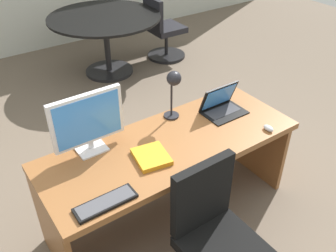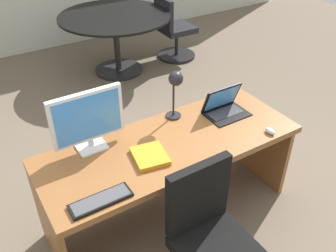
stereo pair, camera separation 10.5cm
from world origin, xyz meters
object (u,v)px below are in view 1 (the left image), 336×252
desk (168,158)px  desk_lamp (173,85)px  laptop (221,103)px  monitor (88,121)px  office_chair (215,245)px  meeting_table (105,30)px  meeting_chair_near (163,33)px  keyboard (106,203)px  mouse (268,128)px  book (151,157)px

desk → desk_lamp: 0.55m
laptop → monitor: bearing=173.3°
office_chair → meeting_table: (0.90, 3.25, 0.23)m
desk → meeting_chair_near: bearing=56.5°
keyboard → meeting_table: bearing=63.4°
laptop → office_chair: laptop is taller
desk → laptop: size_ratio=5.71×
keyboard → laptop: bearing=17.5°
mouse → office_chair: bearing=-155.5°
desk_lamp → desk: bearing=-133.7°
mouse → desk_lamp: (-0.48, 0.54, 0.27)m
book → meeting_table: bearing=69.6°
keyboard → office_chair: office_chair is taller
desk → monitor: 0.68m
laptop → desk_lamp: desk_lamp is taller
laptop → book: size_ratio=1.18×
desk → meeting_chair_near: (1.67, 2.53, -0.17)m
laptop → office_chair: (-0.69, -0.78, -0.42)m
meeting_chair_near → book: bearing=-125.5°
desk → laptop: 0.63m
laptop → desk_lamp: size_ratio=0.83×
keyboard → desk_lamp: bearing=31.4°
office_chair → meeting_chair_near: bearing=61.0°
desk_lamp → laptop: bearing=-19.6°
mouse → meeting_chair_near: size_ratio=0.10×
keyboard → mouse: 1.33m
monitor → keyboard: (-0.15, -0.51, -0.23)m
book → office_chair: size_ratio=0.30×
book → meeting_chair_near: 3.27m
desk → book: size_ratio=6.76×
mouse → meeting_chair_near: meeting_chair_near is taller
mouse → desk_lamp: 0.78m
meeting_chair_near → office_chair: bearing=-119.0°
monitor → mouse: 1.31m
keyboard → desk_lamp: size_ratio=0.93×
mouse → desk_lamp: size_ratio=0.22×
keyboard → mouse: bearing=-1.1°
desk_lamp → office_chair: bearing=-109.3°
monitor → meeting_table: monitor is taller
keyboard → office_chair: 0.75m
mouse → book: 0.92m
book → meeting_chair_near: meeting_chair_near is taller
office_chair → meeting_chair_near: (1.79, 3.23, 0.00)m
monitor → laptop: bearing=-6.7°
office_chair → meeting_table: office_chair is taller
monitor → office_chair: bearing=-67.2°
monitor → mouse: (1.18, -0.54, -0.22)m
book → meeting_table: size_ratio=0.19×
laptop → meeting_chair_near: (1.10, 2.45, -0.42)m
meeting_chair_near → keyboard: bearing=-129.3°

